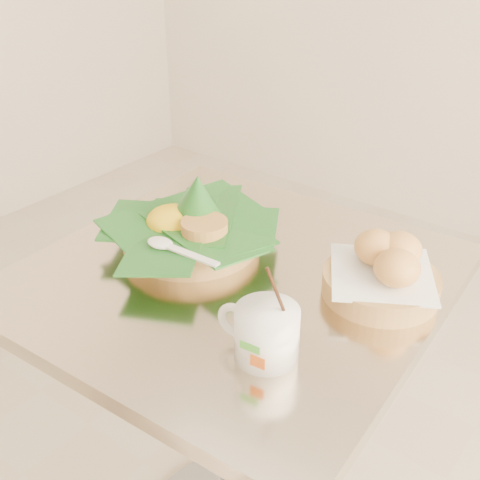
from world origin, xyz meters
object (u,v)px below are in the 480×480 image
Objects in this scene: cafe_table at (235,366)px; bread_basket at (384,273)px; coffee_mug at (265,331)px; rice_basket at (191,225)px.

cafe_table is 3.29× the size of bread_basket.
bread_basket is at bearing 22.97° from cafe_table.
cafe_table is at bearing 139.07° from coffee_mug.
rice_basket is (-0.12, 0.02, 0.26)m from cafe_table.
bread_basket is (0.36, 0.08, -0.00)m from rice_basket.
cafe_table is 2.30× the size of rice_basket.
coffee_mug reaches higher than bread_basket.
cafe_table is 4.60× the size of coffee_mug.
rice_basket reaches higher than bread_basket.
bread_basket is 1.40× the size of coffee_mug.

